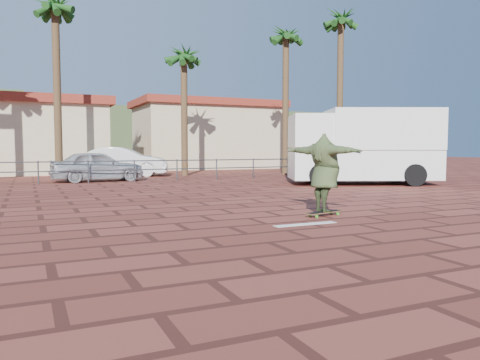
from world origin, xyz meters
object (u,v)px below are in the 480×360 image
Objects in this scene: campervan at (364,145)px; car_white at (123,162)px; longboard at (324,212)px; car_silver at (97,166)px; skateboarder at (325,173)px.

campervan is 1.37× the size of car_white.
campervan is at bearing -120.11° from car_white.
car_silver is (-3.18, 13.41, 0.62)m from longboard.
skateboarder reaches higher than car_silver.
car_white reaches higher than car_silver.
longboard is at bearing -170.93° from car_silver.
campervan is at bearing -56.99° from skateboarder.
skateboarder is at bearing -155.86° from car_white.
skateboarder is at bearing -110.60° from campervan.
skateboarder is 16.83m from car_white.
campervan is at bearing -126.42° from car_silver.
car_white is (1.77, 3.37, 0.08)m from car_silver.
campervan is 12.79m from car_white.
skateboarder is 0.46× the size of car_white.
car_silver is at bearing 89.41° from longboard.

